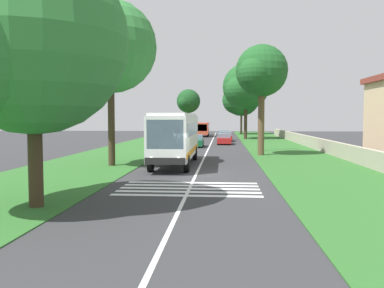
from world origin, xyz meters
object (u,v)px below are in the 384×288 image
(roadside_tree_left_2, at_px, (188,102))
(roadside_tree_right_1, at_px, (245,88))
(trailing_car_2, at_px, (226,137))
(roadside_tree_left_0, at_px, (27,45))
(roadside_tree_right_0, at_px, (260,72))
(trailing_car_3, at_px, (223,135))
(coach_bus, at_px, (176,135))
(trailing_minibus_0, at_px, (203,128))
(trailing_car_1, at_px, (224,139))
(utility_pole, at_px, (261,110))
(roadside_tree_right_2, at_px, (240,99))
(trailing_car_0, at_px, (196,141))
(roadside_tree_left_1, at_px, (108,49))

(roadside_tree_left_2, distance_m, roadside_tree_right_1, 16.02)
(trailing_car_2, relative_size, roadside_tree_left_0, 0.43)
(roadside_tree_right_0, bearing_deg, trailing_car_3, 6.69)
(coach_bus, bearing_deg, trailing_car_3, -5.53)
(trailing_minibus_0, bearing_deg, trailing_car_2, -163.86)
(trailing_car_1, bearing_deg, roadside_tree_left_2, 15.11)
(roadside_tree_left_2, height_order, utility_pole, roadside_tree_left_2)
(coach_bus, distance_m, roadside_tree_right_2, 56.64)
(trailing_minibus_0, distance_m, roadside_tree_right_0, 37.74)
(trailing_car_2, bearing_deg, roadside_tree_right_0, -172.64)
(trailing_car_0, bearing_deg, coach_bus, 179.34)
(trailing_car_0, xyz_separation_m, roadside_tree_right_2, (37.40, -6.66, 6.62))
(trailing_car_3, xyz_separation_m, roadside_tree_right_1, (0.83, -3.36, 7.44))
(trailing_minibus_0, distance_m, roadside_tree_right_2, 14.58)
(coach_bus, xyz_separation_m, trailing_minibus_0, (44.64, 0.25, -0.60))
(roadside_tree_left_0, bearing_deg, coach_bus, -15.13)
(trailing_car_1, bearing_deg, trailing_car_3, 0.42)
(trailing_car_1, relative_size, roadside_tree_left_2, 0.49)
(trailing_car_2, height_order, roadside_tree_right_1, roadside_tree_right_1)
(coach_bus, bearing_deg, utility_pole, -29.07)
(trailing_car_1, height_order, roadside_tree_left_0, roadside_tree_left_0)
(coach_bus, bearing_deg, roadside_tree_right_0, -39.97)
(utility_pole, bearing_deg, roadside_tree_right_1, 1.07)
(roadside_tree_right_2, bearing_deg, roadside_tree_left_2, 124.57)
(trailing_car_1, height_order, trailing_car_2, same)
(roadside_tree_right_0, xyz_separation_m, roadside_tree_right_2, (47.96, -0.14, -0.19))
(roadside_tree_left_0, bearing_deg, trailing_car_1, -11.09)
(trailing_car_0, height_order, utility_pole, utility_pole)
(roadside_tree_left_2, relative_size, roadside_tree_right_0, 0.88)
(trailing_minibus_0, bearing_deg, trailing_car_0, -178.98)
(trailing_car_3, height_order, trailing_minibus_0, trailing_minibus_0)
(trailing_car_0, relative_size, trailing_minibus_0, 0.72)
(trailing_minibus_0, distance_m, roadside_tree_right_1, 12.52)
(roadside_tree_left_0, distance_m, roadside_tree_left_1, 13.66)
(roadside_tree_right_2, distance_m, utility_pole, 43.03)
(trailing_car_3, distance_m, roadside_tree_left_1, 38.46)
(trailing_minibus_0, xyz_separation_m, utility_pole, (-31.56, -7.52, 2.64))
(coach_bus, relative_size, roadside_tree_left_1, 0.96)
(trailing_minibus_0, relative_size, utility_pole, 0.75)
(trailing_car_0, distance_m, roadside_tree_left_2, 31.14)
(roadside_tree_left_2, bearing_deg, roadside_tree_right_1, -140.64)
(roadside_tree_right_1, height_order, roadside_tree_right_2, roadside_tree_right_1)
(roadside_tree_right_1, bearing_deg, roadside_tree_left_2, 39.36)
(trailing_minibus_0, bearing_deg, roadside_tree_right_0, -169.20)
(trailing_car_0, height_order, roadside_tree_left_0, roadside_tree_left_0)
(roadside_tree_right_0, bearing_deg, roadside_tree_right_2, -0.17)
(trailing_car_0, xyz_separation_m, roadside_tree_right_1, (18.08, -6.61, 7.44))
(coach_bus, xyz_separation_m, roadside_tree_left_2, (48.99, 3.28, 4.30))
(trailing_car_3, distance_m, roadside_tree_left_2, 15.87)
(coach_bus, height_order, trailing_car_3, coach_bus)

